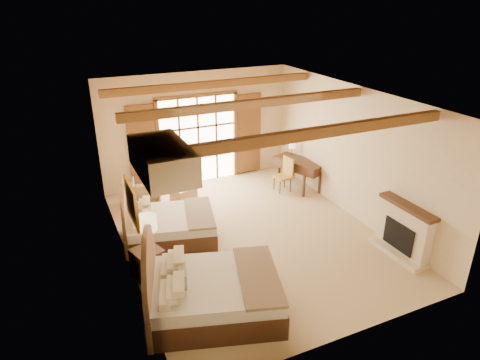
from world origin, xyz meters
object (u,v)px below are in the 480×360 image
bed_near (205,293)px  armchair (147,191)px  bed_far (164,225)px  desk (299,172)px  nightstand (148,264)px

bed_near → armchair: size_ratio=3.69×
bed_far → desk: 4.51m
bed_near → desk: 5.87m
nightstand → desk: 5.57m
bed_near → bed_far: 2.67m
armchair → bed_near: bearing=102.8°
armchair → desk: (4.24, -0.73, 0.09)m
bed_far → nightstand: size_ratio=3.71×
nightstand → armchair: bearing=58.8°
desk → nightstand: bearing=-174.0°
bed_far → nightstand: bearing=-104.3°
desk → bed_far: bearing=176.0°
bed_near → armchair: 4.71m
armchair → desk: desk is taller
bed_near → desk: (4.33, 3.97, -0.02)m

